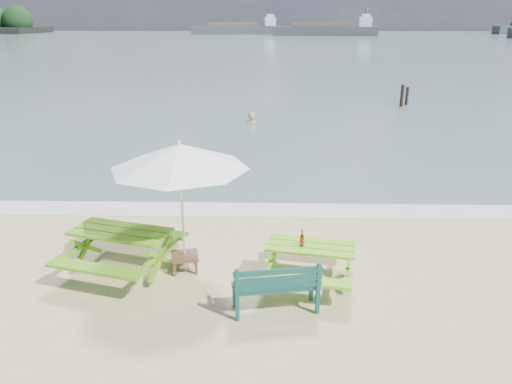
{
  "coord_description": "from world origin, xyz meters",
  "views": [
    {
      "loc": [
        0.45,
        -5.98,
        4.15
      ],
      "look_at": [
        0.21,
        3.0,
        1.0
      ],
      "focal_mm": 35.0,
      "sensor_mm": 36.0,
      "label": 1
    }
  ],
  "objects_px": {
    "picnic_table_left": "(122,252)",
    "patio_umbrella": "(179,156)",
    "picnic_table_right": "(310,265)",
    "swimmer": "(251,133)",
    "side_table": "(185,262)",
    "park_bench": "(275,296)",
    "beer_bottle": "(302,241)"
  },
  "relations": [
    {
      "from": "picnic_table_left",
      "to": "patio_umbrella",
      "type": "height_order",
      "value": "patio_umbrella"
    },
    {
      "from": "picnic_table_right",
      "to": "swimmer",
      "type": "xyz_separation_m",
      "value": [
        -1.44,
        13.45,
        -0.81
      ]
    },
    {
      "from": "swimmer",
      "to": "picnic_table_left",
      "type": "bearing_deg",
      "value": -97.48
    },
    {
      "from": "picnic_table_right",
      "to": "side_table",
      "type": "distance_m",
      "value": 2.16
    },
    {
      "from": "picnic_table_right",
      "to": "picnic_table_left",
      "type": "bearing_deg",
      "value": 175.15
    },
    {
      "from": "picnic_table_right",
      "to": "park_bench",
      "type": "distance_m",
      "value": 1.02
    },
    {
      "from": "picnic_table_left",
      "to": "picnic_table_right",
      "type": "distance_m",
      "value": 3.18
    },
    {
      "from": "picnic_table_left",
      "to": "swimmer",
      "type": "bearing_deg",
      "value": 82.52
    },
    {
      "from": "park_bench",
      "to": "patio_umbrella",
      "type": "height_order",
      "value": "patio_umbrella"
    },
    {
      "from": "picnic_table_right",
      "to": "side_table",
      "type": "bearing_deg",
      "value": 170.28
    },
    {
      "from": "beer_bottle",
      "to": "patio_umbrella",
      "type": "bearing_deg",
      "value": 169.06
    },
    {
      "from": "park_bench",
      "to": "swimmer",
      "type": "height_order",
      "value": "park_bench"
    },
    {
      "from": "picnic_table_left",
      "to": "park_bench",
      "type": "relative_size",
      "value": 1.66
    },
    {
      "from": "park_bench",
      "to": "picnic_table_left",
      "type": "bearing_deg",
      "value": 156.86
    },
    {
      "from": "park_bench",
      "to": "beer_bottle",
      "type": "xyz_separation_m",
      "value": [
        0.43,
        0.82,
        0.52
      ]
    },
    {
      "from": "picnic_table_left",
      "to": "picnic_table_right",
      "type": "xyz_separation_m",
      "value": [
        3.17,
        -0.27,
        -0.05
      ]
    },
    {
      "from": "patio_umbrella",
      "to": "swimmer",
      "type": "bearing_deg",
      "value": 87.01
    },
    {
      "from": "park_bench",
      "to": "swimmer",
      "type": "relative_size",
      "value": 0.75
    },
    {
      "from": "park_bench",
      "to": "side_table",
      "type": "relative_size",
      "value": 2.48
    },
    {
      "from": "side_table",
      "to": "swimmer",
      "type": "bearing_deg",
      "value": 87.01
    },
    {
      "from": "side_table",
      "to": "park_bench",
      "type": "bearing_deg",
      "value": -37.85
    },
    {
      "from": "picnic_table_left",
      "to": "side_table",
      "type": "bearing_deg",
      "value": 5.16
    },
    {
      "from": "picnic_table_left",
      "to": "patio_umbrella",
      "type": "bearing_deg",
      "value": 5.16
    },
    {
      "from": "park_bench",
      "to": "picnic_table_right",
      "type": "bearing_deg",
      "value": 55.8
    },
    {
      "from": "picnic_table_left",
      "to": "patio_umbrella",
      "type": "relative_size",
      "value": 0.82
    },
    {
      "from": "park_bench",
      "to": "patio_umbrella",
      "type": "relative_size",
      "value": 0.5
    },
    {
      "from": "picnic_table_left",
      "to": "beer_bottle",
      "type": "distance_m",
      "value": 3.06
    },
    {
      "from": "side_table",
      "to": "swimmer",
      "type": "xyz_separation_m",
      "value": [
        0.68,
        13.09,
        -0.64
      ]
    },
    {
      "from": "patio_umbrella",
      "to": "beer_bottle",
      "type": "distance_m",
      "value": 2.39
    },
    {
      "from": "patio_umbrella",
      "to": "picnic_table_left",
      "type": "bearing_deg",
      "value": -174.84
    },
    {
      "from": "picnic_table_right",
      "to": "patio_umbrella",
      "type": "relative_size",
      "value": 0.67
    },
    {
      "from": "patio_umbrella",
      "to": "beer_bottle",
      "type": "relative_size",
      "value": 9.98
    }
  ]
}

